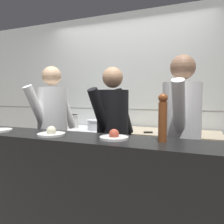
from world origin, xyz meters
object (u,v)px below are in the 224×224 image
object	(u,v)px
stock_pot	(70,121)
chefs_knife	(155,133)
chef_sous	(113,136)
chef_line	(181,138)
sauce_pot	(99,124)
mixing_bowl_steel	(184,130)
pepper_mill	(163,117)
chef_head_cook	(53,130)
plated_dish_appetiser	(51,133)
oven_range	(85,157)
plated_dish_dessert	(114,136)

from	to	relation	value
stock_pot	chefs_knife	world-z (taller)	stock_pot
chef_sous	chef_line	world-z (taller)	chef_line
sauce_pot	mixing_bowl_steel	size ratio (longest dim) A/B	1.72
chefs_knife	pepper_mill	xyz separation A→B (m)	(0.25, -1.02, 0.29)
stock_pot	chef_sous	distance (m)	1.17
chef_head_cook	chef_line	xyz separation A→B (m)	(1.48, -0.03, 0.01)
mixing_bowl_steel	chefs_knife	bearing A→B (deg)	-152.05
plated_dish_appetiser	chef_line	distance (m)	1.18
pepper_mill	stock_pot	bearing A→B (deg)	143.19
mixing_bowl_steel	oven_range	bearing A→B (deg)	-179.55
mixing_bowl_steel	chef_sous	xyz separation A→B (m)	(-0.68, -0.68, -0.01)
mixing_bowl_steel	pepper_mill	size ratio (longest dim) A/B	0.56
mixing_bowl_steel	chef_sous	size ratio (longest dim) A/B	0.12
plated_dish_dessert	chef_sous	bearing A→B (deg)	112.82
pepper_mill	chef_line	world-z (taller)	chef_line
chef_sous	plated_dish_appetiser	bearing A→B (deg)	-102.70
stock_pot	chef_line	world-z (taller)	chef_line
sauce_pot	chef_line	bearing A→B (deg)	-31.24
oven_range	stock_pot	xyz separation A→B (m)	(-0.25, -0.01, 0.54)
oven_range	stock_pot	bearing A→B (deg)	-177.83
plated_dish_appetiser	chef_sous	distance (m)	0.69
pepper_mill	chefs_knife	bearing A→B (deg)	103.72
mixing_bowl_steel	plated_dish_dessert	bearing A→B (deg)	-110.39
plated_dish_dessert	chef_line	bearing A→B (deg)	46.88
plated_dish_appetiser	chef_line	xyz separation A→B (m)	(1.04, 0.56, -0.07)
oven_range	sauce_pot	size ratio (longest dim) A/B	2.79
chefs_knife	plated_dish_dessert	world-z (taller)	plated_dish_dessert
chefs_knife	chef_sous	size ratio (longest dim) A/B	0.20
chef_head_cook	chef_line	bearing A→B (deg)	14.16
chef_sous	mixing_bowl_steel	bearing A→B (deg)	61.68
chef_head_cook	chefs_knife	bearing A→B (deg)	39.81
mixing_bowl_steel	plated_dish_appetiser	distance (m)	1.64
pepper_mill	chef_line	bearing A→B (deg)	78.22
sauce_pot	plated_dish_appetiser	xyz separation A→B (m)	(0.15, -1.28, 0.09)
stock_pot	plated_dish_dessert	size ratio (longest dim) A/B	1.12
sauce_pot	mixing_bowl_steel	world-z (taller)	sauce_pot
plated_dish_appetiser	chef_sous	xyz separation A→B (m)	(0.34, 0.60, -0.11)
oven_range	mixing_bowl_steel	size ratio (longest dim) A/B	4.80
pepper_mill	chef_sous	size ratio (longest dim) A/B	0.22
sauce_pot	plated_dish_dessert	distance (m)	1.42
oven_range	stock_pot	distance (m)	0.59
stock_pot	chefs_knife	size ratio (longest dim) A/B	0.79
sauce_pot	plated_dish_dessert	bearing A→B (deg)	-59.81
chef_line	pepper_mill	bearing A→B (deg)	-100.00
chefs_knife	mixing_bowl_steel	bearing A→B (deg)	27.95
sauce_pot	pepper_mill	world-z (taller)	pepper_mill
stock_pot	mixing_bowl_steel	distance (m)	1.65
plated_dish_appetiser	chef_head_cook	world-z (taller)	chef_head_cook
oven_range	chefs_knife	bearing A→B (deg)	-8.73
stock_pot	chefs_knife	bearing A→B (deg)	-6.65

